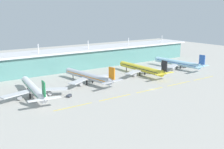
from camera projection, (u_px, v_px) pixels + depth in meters
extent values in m
plane|color=#A8A59E|center=(152.00, 89.00, 217.61)|extent=(600.00, 600.00, 0.00)
cube|color=slate|center=(86.00, 58.00, 302.37)|extent=(280.00, 28.00, 19.49)
cube|color=silver|center=(86.00, 49.00, 299.92)|extent=(288.00, 34.00, 1.80)
cylinder|color=silver|center=(38.00, 49.00, 263.18)|extent=(0.90, 0.90, 9.00)
cylinder|color=silver|center=(88.00, 45.00, 294.20)|extent=(0.90, 0.90, 9.00)
cylinder|color=silver|center=(129.00, 41.00, 325.23)|extent=(0.90, 0.90, 9.00)
cylinder|color=silver|center=(162.00, 39.00, 356.26)|extent=(0.90, 0.90, 9.00)
cylinder|color=silver|center=(33.00, 88.00, 197.21)|extent=(11.97, 58.58, 5.80)
cone|color=silver|center=(25.00, 79.00, 223.82)|extent=(5.90, 4.56, 5.51)
cone|color=silver|center=(45.00, 99.00, 169.46)|extent=(5.61, 7.11, 5.72)
cube|color=#146B38|center=(44.00, 89.00, 168.83)|extent=(1.38, 6.44, 9.50)
cube|color=silver|center=(36.00, 100.00, 167.37)|extent=(10.28, 4.25, 0.36)
cube|color=silver|center=(53.00, 98.00, 172.49)|extent=(10.28, 4.25, 0.36)
cube|color=#B7BABF|center=(17.00, 94.00, 188.14)|extent=(24.94, 13.11, 0.70)
cylinder|color=gray|center=(19.00, 97.00, 190.57)|extent=(3.66, 4.81, 3.20)
cube|color=#B7BABF|center=(51.00, 89.00, 199.31)|extent=(24.37, 17.31, 0.70)
cylinder|color=gray|center=(49.00, 93.00, 200.63)|extent=(3.66, 4.81, 3.20)
cylinder|color=black|center=(27.00, 87.00, 216.97)|extent=(0.70, 0.70, 3.60)
cylinder|color=black|center=(30.00, 96.00, 194.23)|extent=(1.10, 1.10, 3.60)
cylinder|color=black|center=(39.00, 95.00, 197.21)|extent=(1.10, 1.10, 3.60)
cube|color=#146B38|center=(33.00, 88.00, 197.12)|extent=(11.39, 52.78, 0.60)
cylinder|color=#ADB2BC|center=(87.00, 76.00, 234.51)|extent=(14.50, 58.00, 5.80)
cone|color=#ADB2BC|center=(67.00, 70.00, 256.35)|extent=(6.05, 4.79, 5.51)
cone|color=#ADB2BC|center=(113.00, 81.00, 211.68)|extent=(5.88, 7.30, 5.72)
cube|color=orange|center=(112.00, 73.00, 210.91)|extent=(1.66, 6.43, 9.50)
cube|color=#ADB2BC|center=(107.00, 83.00, 208.40)|extent=(10.37, 4.68, 0.36)
cube|color=#ADB2BC|center=(117.00, 80.00, 215.76)|extent=(10.37, 4.68, 0.36)
cube|color=#B7BABF|center=(79.00, 81.00, 223.65)|extent=(24.11, 18.11, 0.70)
cylinder|color=gray|center=(80.00, 83.00, 226.11)|extent=(3.85, 4.93, 3.20)
cube|color=#B7BABF|center=(101.00, 76.00, 239.71)|extent=(24.92, 12.13, 0.70)
cylinder|color=gray|center=(99.00, 79.00, 240.57)|extent=(3.85, 4.93, 3.20)
cylinder|color=black|center=(73.00, 77.00, 250.91)|extent=(0.70, 0.70, 3.60)
cylinder|color=black|center=(87.00, 82.00, 231.32)|extent=(1.10, 1.10, 3.60)
cylinder|color=black|center=(93.00, 81.00, 235.61)|extent=(1.10, 1.10, 3.60)
cube|color=orange|center=(87.00, 76.00, 234.41)|extent=(13.66, 52.30, 0.60)
cylinder|color=yellow|center=(140.00, 68.00, 265.91)|extent=(6.21, 59.77, 5.80)
cone|color=yellow|center=(121.00, 63.00, 291.29)|extent=(5.54, 4.04, 5.51)
cone|color=yellow|center=(165.00, 73.00, 239.46)|extent=(4.98, 6.66, 5.72)
cube|color=black|center=(164.00, 66.00, 238.78)|extent=(0.74, 6.40, 9.50)
cube|color=yellow|center=(160.00, 74.00, 236.83)|extent=(10.02, 3.27, 0.36)
cube|color=yellow|center=(169.00, 73.00, 242.98)|extent=(10.02, 3.27, 0.36)
cube|color=#B7BABF|center=(134.00, 72.00, 255.97)|extent=(24.78, 15.43, 0.70)
cylinder|color=gray|center=(134.00, 74.00, 258.44)|extent=(3.23, 4.52, 3.20)
cube|color=#B7BABF|center=(152.00, 69.00, 269.40)|extent=(24.82, 15.16, 0.70)
cylinder|color=gray|center=(151.00, 72.00, 270.52)|extent=(3.23, 4.52, 3.20)
cylinder|color=black|center=(126.00, 69.00, 284.83)|extent=(0.70, 0.70, 3.60)
cylinder|color=black|center=(140.00, 74.00, 262.81)|extent=(1.10, 1.10, 3.60)
cylinder|color=black|center=(145.00, 73.00, 266.39)|extent=(1.10, 1.10, 3.60)
cube|color=black|center=(141.00, 68.00, 265.82)|extent=(6.21, 53.80, 0.60)
cylinder|color=#9ED1EA|center=(177.00, 63.00, 294.52)|extent=(10.04, 57.71, 5.80)
cone|color=#9ED1EA|center=(156.00, 59.00, 317.77)|extent=(5.79, 4.40, 5.51)
cone|color=#9ED1EA|center=(202.00, 66.00, 270.24)|extent=(5.41, 6.98, 5.72)
cube|color=#2D5BB7|center=(202.00, 60.00, 269.52)|extent=(1.17, 6.43, 9.50)
cube|color=#9ED1EA|center=(199.00, 67.00, 267.30)|extent=(10.21, 3.93, 0.36)
cube|color=#9ED1EA|center=(205.00, 66.00, 274.03)|extent=(10.21, 3.93, 0.36)
cube|color=#B7BABF|center=(173.00, 66.00, 284.13)|extent=(24.53, 16.72, 0.70)
cylinder|color=gray|center=(172.00, 68.00, 286.60)|extent=(3.53, 4.72, 3.20)
cube|color=#B7BABF|center=(187.00, 63.00, 298.82)|extent=(24.93, 13.79, 0.70)
cylinder|color=gray|center=(185.00, 66.00, 299.81)|extent=(3.53, 4.72, 3.20)
cylinder|color=black|center=(161.00, 64.00, 311.90)|extent=(0.70, 0.70, 3.60)
cylinder|color=black|center=(177.00, 68.00, 291.37)|extent=(1.10, 1.10, 3.60)
cylinder|color=black|center=(181.00, 67.00, 295.29)|extent=(1.10, 1.10, 3.60)
cube|color=#2D5BB7|center=(177.00, 62.00, 294.43)|extent=(9.66, 51.98, 0.60)
cube|color=yellow|center=(73.00, 107.00, 177.98)|extent=(28.00, 0.70, 0.04)
cube|color=yellow|center=(115.00, 98.00, 196.82)|extent=(28.00, 0.70, 0.04)
cube|color=yellow|center=(150.00, 90.00, 215.65)|extent=(28.00, 0.70, 0.04)
cube|color=yellow|center=(179.00, 84.00, 234.49)|extent=(28.00, 0.70, 0.04)
cube|color=yellow|center=(204.00, 78.00, 253.33)|extent=(28.00, 0.70, 0.04)
cube|color=#333842|center=(69.00, 96.00, 197.83)|extent=(4.98, 4.50, 1.40)
cylinder|color=black|center=(69.00, 97.00, 196.23)|extent=(0.94, 0.81, 0.90)
cylinder|color=black|center=(67.00, 97.00, 196.95)|extent=(0.94, 0.81, 0.90)
cylinder|color=black|center=(71.00, 96.00, 199.04)|extent=(0.94, 0.81, 0.90)
cylinder|color=black|center=(69.00, 96.00, 199.76)|extent=(0.94, 0.81, 0.90)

